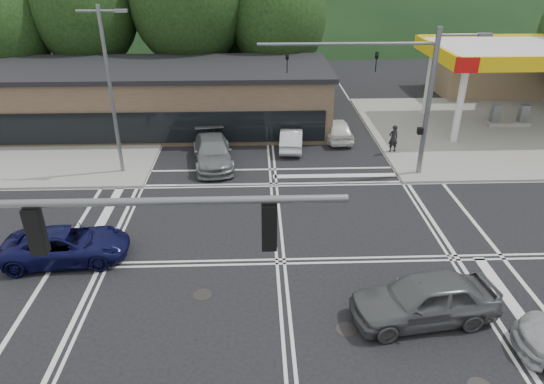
{
  "coord_description": "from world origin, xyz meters",
  "views": [
    {
      "loc": [
        -0.94,
        -16.33,
        11.48
      ],
      "look_at": [
        -0.22,
        3.55,
        1.4
      ],
      "focal_mm": 32.0,
      "sensor_mm": 36.0,
      "label": 1
    }
  ],
  "objects_px": {
    "car_queue_a": "(291,139)",
    "pedestrian": "(393,138)",
    "car_northbound": "(213,152)",
    "car_grey_center": "(424,299)",
    "car_queue_b": "(337,129)",
    "car_blue_west": "(67,245)"
  },
  "relations": [
    {
      "from": "car_blue_west",
      "to": "car_queue_a",
      "type": "xyz_separation_m",
      "value": [
        10.0,
        11.97,
        -0.04
      ]
    },
    {
      "from": "pedestrian",
      "to": "car_grey_center",
      "type": "bearing_deg",
      "value": 66.24
    },
    {
      "from": "car_grey_center",
      "to": "car_queue_b",
      "type": "bearing_deg",
      "value": 173.01
    },
    {
      "from": "car_queue_a",
      "to": "car_northbound",
      "type": "height_order",
      "value": "car_northbound"
    },
    {
      "from": "car_queue_a",
      "to": "car_grey_center",
      "type": "bearing_deg",
      "value": 107.47
    },
    {
      "from": "car_queue_a",
      "to": "car_queue_b",
      "type": "bearing_deg",
      "value": -148.34
    },
    {
      "from": "car_northbound",
      "to": "pedestrian",
      "type": "bearing_deg",
      "value": -2.01
    },
    {
      "from": "car_blue_west",
      "to": "car_grey_center",
      "type": "height_order",
      "value": "car_grey_center"
    },
    {
      "from": "car_northbound",
      "to": "pedestrian",
      "type": "distance_m",
      "value": 11.03
    },
    {
      "from": "car_grey_center",
      "to": "pedestrian",
      "type": "bearing_deg",
      "value": 161.52
    },
    {
      "from": "car_northbound",
      "to": "car_queue_b",
      "type": "bearing_deg",
      "value": 17.81
    },
    {
      "from": "car_blue_west",
      "to": "car_queue_a",
      "type": "bearing_deg",
      "value": -45.05
    },
    {
      "from": "car_blue_west",
      "to": "car_grey_center",
      "type": "relative_size",
      "value": 0.99
    },
    {
      "from": "car_queue_a",
      "to": "pedestrian",
      "type": "relative_size",
      "value": 2.32
    },
    {
      "from": "car_grey_center",
      "to": "car_northbound",
      "type": "relative_size",
      "value": 0.95
    },
    {
      "from": "car_queue_b",
      "to": "pedestrian",
      "type": "bearing_deg",
      "value": 135.91
    },
    {
      "from": "car_grey_center",
      "to": "car_queue_a",
      "type": "relative_size",
      "value": 1.27
    },
    {
      "from": "car_queue_b",
      "to": "car_northbound",
      "type": "distance_m",
      "value": 8.81
    },
    {
      "from": "car_queue_a",
      "to": "car_northbound",
      "type": "distance_m",
      "value": 5.34
    },
    {
      "from": "car_grey_center",
      "to": "pedestrian",
      "type": "height_order",
      "value": "pedestrian"
    },
    {
      "from": "car_grey_center",
      "to": "car_queue_b",
      "type": "height_order",
      "value": "car_grey_center"
    },
    {
      "from": "car_queue_a",
      "to": "pedestrian",
      "type": "height_order",
      "value": "pedestrian"
    }
  ]
}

